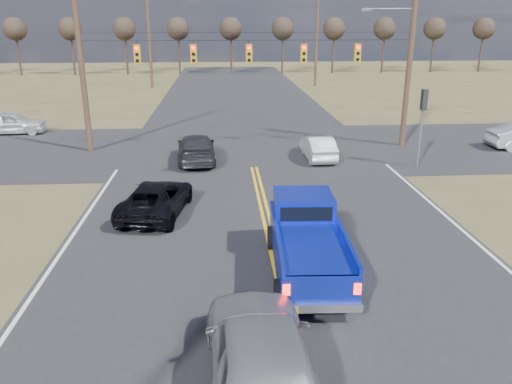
{
  "coord_description": "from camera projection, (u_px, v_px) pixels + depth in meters",
  "views": [
    {
      "loc": [
        -1.62,
        -10.03,
        7.06
      ],
      "look_at": [
        -0.48,
        5.97,
        1.5
      ],
      "focal_mm": 35.0,
      "sensor_mm": 36.0,
      "label": 1
    }
  ],
  "objects": [
    {
      "name": "dgrey_car_queue",
      "position": [
        196.0,
        148.0,
        26.06
      ],
      "size": [
        2.19,
        4.89,
        1.39
      ],
      "primitive_type": "imported",
      "rotation": [
        0.0,
        0.0,
        3.19
      ],
      "color": "#2F2F33",
      "rests_on": "ground"
    },
    {
      "name": "silver_suv",
      "position": [
        261.0,
        358.0,
        9.6
      ],
      "size": [
        2.26,
        5.29,
        1.78
      ],
      "primitive_type": "imported",
      "rotation": [
        0.0,
        0.0,
        3.17
      ],
      "color": "gray",
      "rests_on": "ground"
    },
    {
      "name": "ground",
      "position": [
        294.0,
        333.0,
        11.87
      ],
      "size": [
        160.0,
        160.0,
        0.0
      ],
      "primitive_type": "plane",
      "color": "brown",
      "rests_on": "ground"
    },
    {
      "name": "road_cross",
      "position": [
        249.0,
        148.0,
        28.84
      ],
      "size": [
        120.0,
        12.0,
        0.02
      ],
      "primitive_type": "cube",
      "color": "#28282B",
      "rests_on": "ground"
    },
    {
      "name": "utility_poles",
      "position": [
        250.0,
        56.0,
        26.18
      ],
      "size": [
        19.6,
        58.32,
        10.0
      ],
      "color": "#473323",
      "rests_on": "ground"
    },
    {
      "name": "signal_gantry",
      "position": [
        258.0,
        58.0,
        27.01
      ],
      "size": [
        19.6,
        4.83,
        10.0
      ],
      "color": "#473323",
      "rests_on": "ground"
    },
    {
      "name": "treeline",
      "position": [
        242.0,
        40.0,
        35.41
      ],
      "size": [
        87.0,
        117.8,
        7.4
      ],
      "color": "#33261C",
      "rests_on": "ground"
    },
    {
      "name": "cross_car_west",
      "position": [
        11.0,
        123.0,
        32.29
      ],
      "size": [
        2.04,
        4.4,
        1.46
      ],
      "primitive_type": "imported",
      "rotation": [
        0.0,
        0.0,
        1.65
      ],
      "color": "silver",
      "rests_on": "ground"
    },
    {
      "name": "white_car_queue",
      "position": [
        318.0,
        147.0,
        26.51
      ],
      "size": [
        1.4,
        3.86,
        1.26
      ],
      "primitive_type": "imported",
      "rotation": [
        0.0,
        0.0,
        3.16
      ],
      "color": "silver",
      "rests_on": "ground"
    },
    {
      "name": "pickup_truck",
      "position": [
        307.0,
        241.0,
        14.47
      ],
      "size": [
        2.32,
        5.41,
        2.0
      ],
      "rotation": [
        0.0,
        0.0,
        -0.04
      ],
      "color": "black",
      "rests_on": "ground"
    },
    {
      "name": "road_main",
      "position": [
        260.0,
        194.0,
        21.3
      ],
      "size": [
        14.0,
        120.0,
        0.02
      ],
      "primitive_type": "cube",
      "color": "#28282B",
      "rests_on": "ground"
    },
    {
      "name": "black_suv",
      "position": [
        156.0,
        198.0,
        18.92
      ],
      "size": [
        2.8,
        4.81,
        1.26
      ],
      "primitive_type": "imported",
      "rotation": [
        0.0,
        0.0,
        2.98
      ],
      "color": "black",
      "rests_on": "ground"
    }
  ]
}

